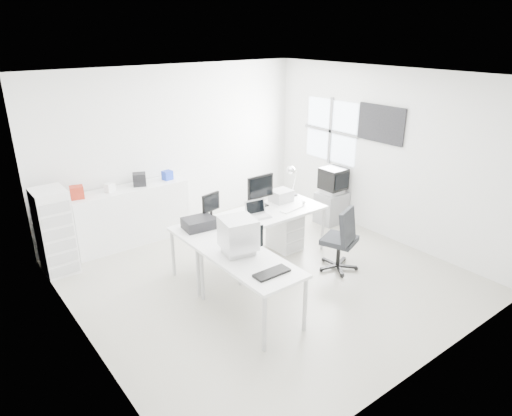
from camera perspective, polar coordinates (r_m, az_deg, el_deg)
floor at (r=6.67m, az=1.06°, el=-8.53°), size 5.00×5.00×0.01m
ceiling at (r=5.79m, az=1.25°, el=16.19°), size 5.00×5.00×0.01m
back_wall at (r=8.11m, az=-10.01°, el=7.39°), size 5.00×0.02×2.80m
left_wall at (r=5.03m, az=-21.79°, el=-2.80°), size 0.02×5.00×2.80m
right_wall at (r=7.83m, az=15.71°, el=6.40°), size 0.02×5.00×2.80m
window at (r=8.52m, az=9.33°, el=9.49°), size 0.02×1.20×1.10m
wall_picture at (r=7.75m, az=15.36°, el=10.10°), size 0.04×0.90×0.60m
main_desk at (r=6.90m, az=-0.49°, el=-3.90°), size 2.40×0.80×0.75m
side_desk at (r=5.68m, az=-0.67°, el=-9.94°), size 0.70×1.40×0.75m
drawer_pedestal at (r=7.37m, az=3.64°, el=-2.86°), size 0.40×0.50×0.60m
inkjet_printer at (r=6.37m, az=-7.17°, el=-1.91°), size 0.45×0.37×0.15m
lcd_monitor_small at (r=6.58m, az=-5.65°, el=0.10°), size 0.34×0.24×0.39m
lcd_monitor_large at (r=7.04m, az=0.55°, el=2.11°), size 0.47×0.19×0.49m
laptop at (r=6.66m, az=0.36°, el=-0.38°), size 0.34×0.35×0.20m
white_keyboard at (r=7.02m, az=4.48°, el=-0.08°), size 0.45×0.21×0.02m
white_mouse at (r=7.24m, az=6.00°, el=0.71°), size 0.06×0.06×0.06m
laser_printer at (r=7.31m, az=3.16°, el=1.55°), size 0.33×0.28×0.18m
desk_lamp at (r=7.55m, az=4.81°, el=3.15°), size 0.16×0.16×0.43m
crt_monitor at (r=5.57m, az=-2.24°, el=-3.65°), size 0.45×0.45×0.44m
black_keyboard at (r=5.21m, az=1.98°, el=-8.11°), size 0.44×0.18×0.03m
office_chair at (r=6.75m, az=10.40°, el=-3.60°), size 0.77×0.77×1.03m
tv_cabinet at (r=8.46m, az=9.40°, el=0.09°), size 0.52×0.43×0.57m
crt_tv at (r=8.29m, az=9.61°, el=3.36°), size 0.50×0.48×0.45m
sideboard at (r=7.77m, az=-15.32°, el=-0.88°), size 1.91×0.48×0.95m
clutter_box_a at (r=7.34m, az=-21.48°, el=1.83°), size 0.22×0.21×0.19m
clutter_box_b at (r=7.49m, az=-17.83°, el=2.46°), size 0.17×0.16×0.14m
clutter_box_c at (r=7.64m, az=-14.37°, el=3.49°), size 0.26×0.25×0.20m
clutter_box_d at (r=7.85m, az=-11.02°, el=4.04°), size 0.18×0.16×0.15m
clutter_bottle at (r=7.31m, az=-23.82°, el=1.51°), size 0.07×0.07×0.22m
filing_cabinet at (r=7.14m, az=-23.87°, el=-2.69°), size 0.44×0.53×1.26m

